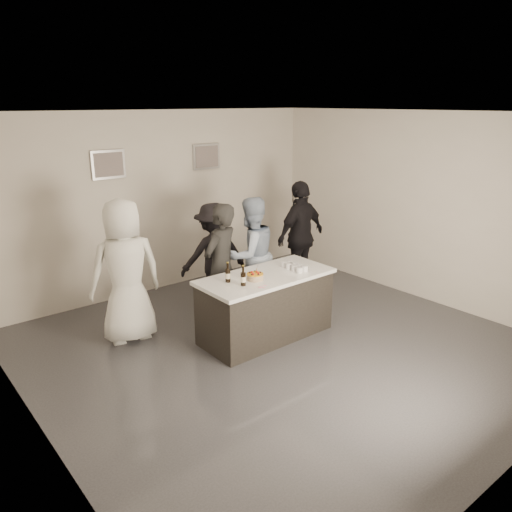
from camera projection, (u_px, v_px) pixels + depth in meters
name	position (u px, v px, depth m)	size (l,w,h in m)	color
floor	(280.00, 347.00, 6.63)	(6.00, 6.00, 0.00)	#3D3D42
ceiling	(284.00, 113.00, 5.74)	(6.00, 6.00, 0.00)	white
wall_back	(162.00, 202.00, 8.40)	(6.00, 0.04, 3.00)	silver
wall_left	(28.00, 296.00, 4.37)	(0.04, 6.00, 3.00)	silver
wall_right	(420.00, 207.00, 8.00)	(0.04, 6.00, 3.00)	silver
picture_left	(108.00, 165.00, 7.62)	(0.54, 0.04, 0.44)	#B2B2B7
picture_right	(206.00, 157.00, 8.71)	(0.54, 0.04, 0.44)	#B2B2B7
bar_counter	(266.00, 306.00, 6.82)	(1.86, 0.86, 0.90)	white
cake	(255.00, 277.00, 6.49)	(0.22, 0.22, 0.07)	#F0A519
beer_bottle_a	(228.00, 272.00, 6.38)	(0.07, 0.07, 0.26)	black
beer_bottle_b	(243.00, 276.00, 6.26)	(0.07, 0.07, 0.26)	black
tumbler_cluster	(294.00, 266.00, 6.90)	(0.19, 0.40, 0.08)	#C28912
candles	(262.00, 287.00, 6.24)	(0.24, 0.08, 0.01)	pink
person_main_black	(221.00, 266.00, 7.07)	(0.65, 0.43, 1.79)	black
person_main_blue	(251.00, 255.00, 7.57)	(0.86, 0.67, 1.78)	#9AAECA
person_guest_left	(126.00, 271.00, 6.59)	(0.95, 0.62, 1.95)	white
person_guest_right	(301.00, 236.00, 8.47)	(1.10, 0.46, 1.88)	black
person_guest_back	(214.00, 255.00, 7.83)	(1.06, 0.61, 1.64)	black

